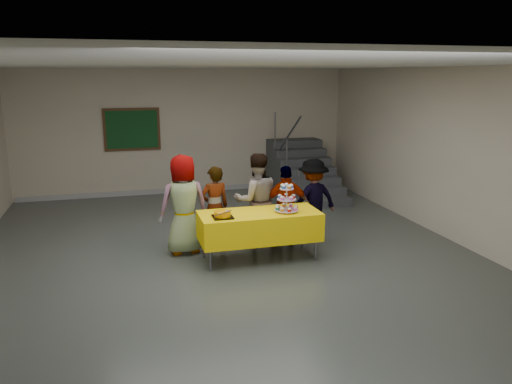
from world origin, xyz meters
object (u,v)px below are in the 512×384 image
bear_cake (223,214)px  schoolchild_e (313,200)px  schoolchild_a (184,204)px  schoolchild_c (256,200)px  bake_table (259,225)px  schoolchild_b (215,207)px  schoolchild_d (286,206)px  noticeboard (132,129)px  cupcake_stand (287,201)px  staircase (301,174)px

bear_cake → schoolchild_e: 1.97m
schoolchild_a → schoolchild_e: schoolchild_a is taller
schoolchild_c → schoolchild_e: 1.04m
bake_table → schoolchild_b: bearing=125.7°
schoolchild_c → schoolchild_d: bearing=166.9°
bear_cake → schoolchild_a: 0.90m
schoolchild_a → noticeboard: size_ratio=1.25×
bear_cake → noticeboard: 5.22m
bake_table → schoolchild_c: schoolchild_c is taller
schoolchild_c → cupcake_stand: bearing=114.5°
schoolchild_d → noticeboard: noticeboard is taller
bear_cake → schoolchild_c: schoolchild_c is taller
schoolchild_a → schoolchild_c: bearing=173.4°
cupcake_stand → schoolchild_c: 0.80m
bake_table → staircase: (2.22, 4.07, -0.07)m
bake_table → staircase: bearing=61.4°
schoolchild_e → noticeboard: (-2.91, 4.20, 0.88)m
schoolchild_d → staircase: staircase is taller
bear_cake → noticeboard: bearing=102.6°
bake_table → schoolchild_c: size_ratio=1.18×
noticeboard → schoolchild_b: bearing=-74.1°
cupcake_stand → schoolchild_a: size_ratio=0.27×
bake_table → schoolchild_e: (1.17, 0.71, 0.17)m
bake_table → schoolchild_a: schoolchild_a is taller
schoolchild_d → bear_cake: bearing=35.0°
schoolchild_a → schoolchild_d: (1.72, -0.11, -0.12)m
staircase → schoolchild_e: bearing=-107.3°
schoolchild_c → schoolchild_b: bearing=-6.5°
staircase → noticeboard: (-3.95, 0.84, 1.11)m
schoolchild_c → staircase: 4.01m
bake_table → schoolchild_d: size_ratio=1.36×
schoolchild_e → schoolchild_a: bearing=-9.3°
bear_cake → schoolchild_a: size_ratio=0.22×
schoolchild_a → staircase: size_ratio=0.68×
cupcake_stand → bear_cake: bearing=-176.9°
cupcake_stand → schoolchild_b: schoolchild_b is taller
bake_table → schoolchild_a: size_ratio=1.15×
cupcake_stand → schoolchild_c: bearing=111.2°
noticeboard → schoolchild_a: bearing=-81.5°
staircase → schoolchild_c: bearing=-121.5°
bake_table → schoolchild_e: schoolchild_e is taller
bear_cake → schoolchild_b: size_ratio=0.26×
bear_cake → schoolchild_c: 1.09m
bake_table → cupcake_stand: bearing=-10.0°
bake_table → schoolchild_c: (0.13, 0.66, 0.24)m
schoolchild_a → schoolchild_c: 1.23m
cupcake_stand → schoolchild_e: bearing=46.0°
schoolchild_b → noticeboard: 4.38m
schoolchild_d → noticeboard: (-2.35, 4.39, 0.91)m
cupcake_stand → schoolchild_a: schoolchild_a is taller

